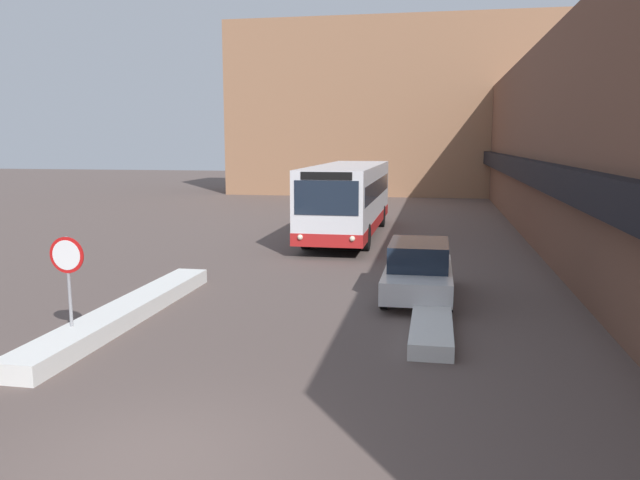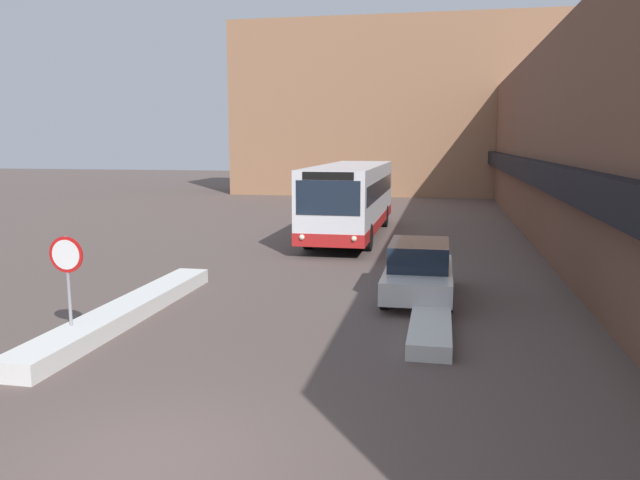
# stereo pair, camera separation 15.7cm
# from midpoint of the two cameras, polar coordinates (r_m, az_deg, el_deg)

# --- Properties ---
(ground_plane) EXTENTS (160.00, 160.00, 0.00)m
(ground_plane) POSITION_cam_midpoint_polar(r_m,az_deg,el_deg) (9.05, -15.79, -19.22)
(ground_plane) COLOR brown
(building_row_right) EXTENTS (5.50, 60.00, 8.21)m
(building_row_right) POSITION_cam_midpoint_polar(r_m,az_deg,el_deg) (31.73, 22.21, 8.11)
(building_row_right) COLOR brown
(building_row_right) RESTS_ON ground_plane
(building_backdrop_far) EXTENTS (26.00, 8.00, 13.51)m
(building_backdrop_far) POSITION_cam_midpoint_polar(r_m,az_deg,el_deg) (51.96, 6.61, 11.74)
(building_backdrop_far) COLOR #996B4C
(building_backdrop_far) RESTS_ON ground_plane
(snow_bank_left) EXTENTS (0.90, 8.37, 0.39)m
(snow_bank_left) POSITION_cam_midpoint_polar(r_m,az_deg,el_deg) (15.73, -17.57, -6.28)
(snow_bank_left) COLOR silver
(snow_bank_left) RESTS_ON ground_plane
(snow_bank_right) EXTENTS (0.90, 5.48, 0.34)m
(snow_bank_right) POSITION_cam_midpoint_polar(r_m,az_deg,el_deg) (15.00, 9.89, -6.84)
(snow_bank_right) COLOR silver
(snow_bank_right) RESTS_ON ground_plane
(city_bus) EXTENTS (2.69, 11.51, 3.20)m
(city_bus) POSITION_cam_midpoint_polar(r_m,az_deg,el_deg) (27.83, 2.44, 3.88)
(city_bus) COLOR silver
(city_bus) RESTS_ON ground_plane
(parked_car_front) EXTENTS (1.82, 4.28, 1.53)m
(parked_car_front) POSITION_cam_midpoint_polar(r_m,az_deg,el_deg) (17.22, 8.73, -2.71)
(parked_car_front) COLOR silver
(parked_car_front) RESTS_ON ground_plane
(stop_sign) EXTENTS (0.76, 0.08, 2.30)m
(stop_sign) POSITION_cam_midpoint_polar(r_m,az_deg,el_deg) (13.92, -22.38, -2.29)
(stop_sign) COLOR gray
(stop_sign) RESTS_ON ground_plane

